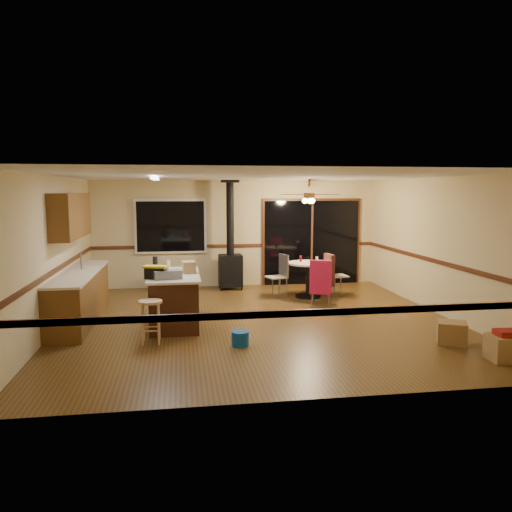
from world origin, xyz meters
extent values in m
plane|color=#553817|center=(0.00, 0.00, 0.00)|extent=(7.00, 7.00, 0.00)
plane|color=silver|center=(0.00, 0.00, 2.60)|extent=(7.00, 7.00, 0.00)
plane|color=#CEB882|center=(0.00, 3.50, 1.30)|extent=(7.00, 0.00, 7.00)
plane|color=#CEB882|center=(0.00, -3.50, 1.30)|extent=(7.00, 0.00, 7.00)
plane|color=#CEB882|center=(-3.50, 0.00, 1.30)|extent=(0.00, 7.00, 7.00)
plane|color=#CEB882|center=(3.50, 0.00, 1.30)|extent=(0.00, 7.00, 7.00)
cube|color=black|center=(-1.60, 3.45, 1.50)|extent=(1.72, 0.10, 1.32)
cube|color=black|center=(1.90, 3.45, 1.05)|extent=(2.52, 0.10, 2.10)
cube|color=brown|center=(-3.20, 0.50, 0.43)|extent=(0.60, 3.00, 0.86)
cube|color=beige|center=(-3.20, 0.50, 0.88)|extent=(0.64, 3.04, 0.04)
cube|color=brown|center=(-3.33, 0.70, 1.90)|extent=(0.35, 2.00, 0.80)
cube|color=#3C1C0F|center=(-1.50, 0.00, 0.43)|extent=(0.80, 1.60, 0.86)
cube|color=beige|center=(-1.50, 0.00, 0.88)|extent=(0.88, 1.68, 0.04)
cube|color=black|center=(-0.20, 3.05, 0.46)|extent=(0.55, 0.50, 0.75)
cylinder|color=black|center=(-0.20, 3.05, 1.71)|extent=(0.18, 0.18, 1.77)
cylinder|color=brown|center=(1.41, 1.87, 2.25)|extent=(0.24, 0.24, 0.10)
cylinder|color=brown|center=(1.41, 1.87, 2.52)|extent=(0.05, 0.05, 0.16)
sphere|color=#FFD88C|center=(1.41, 1.87, 2.13)|extent=(0.16, 0.16, 0.16)
cube|color=white|center=(-1.80, 0.30, 2.56)|extent=(0.10, 1.20, 0.04)
cube|color=slate|center=(-1.60, -0.46, 0.97)|extent=(0.50, 0.35, 0.14)
cube|color=black|center=(-1.79, -0.44, 0.99)|extent=(0.38, 0.27, 0.19)
cube|color=gold|center=(-1.79, -0.44, 1.10)|extent=(0.44, 0.32, 0.03)
cube|color=#9B7445|center=(-1.24, 0.10, 1.00)|extent=(0.25, 0.32, 0.20)
cylinder|color=black|center=(-1.82, 0.09, 1.05)|extent=(0.11, 0.11, 0.30)
cylinder|color=#D84C8C|center=(-1.18, 0.06, 1.00)|extent=(0.07, 0.07, 0.20)
cylinder|color=white|center=(-1.60, 0.48, 0.99)|extent=(0.07, 0.07, 0.17)
cylinder|color=tan|center=(-1.85, -1.06, 0.34)|extent=(0.41, 0.41, 0.67)
cylinder|color=#0B4DA5|center=(-0.50, -1.40, 0.11)|extent=(0.30, 0.30, 0.22)
cylinder|color=black|center=(1.41, 1.87, 0.02)|extent=(0.56, 0.56, 0.04)
cylinder|color=black|center=(1.41, 1.87, 0.39)|extent=(0.10, 0.10, 0.70)
cylinder|color=beige|center=(1.41, 1.87, 0.76)|extent=(0.91, 0.91, 0.04)
cylinder|color=#590C14|center=(1.26, 1.97, 0.85)|extent=(0.07, 0.07, 0.14)
cylinder|color=beige|center=(1.59, 1.82, 0.85)|extent=(0.06, 0.06, 0.13)
cube|color=tan|center=(0.71, 1.97, 0.45)|extent=(0.50, 0.50, 0.03)
cube|color=slate|center=(0.89, 2.03, 0.70)|extent=(0.15, 0.39, 0.50)
cube|color=tan|center=(1.51, 1.17, 0.45)|extent=(0.52, 0.52, 0.03)
cube|color=slate|center=(1.44, 0.99, 0.70)|extent=(0.39, 0.17, 0.50)
cube|color=red|center=(1.43, 0.97, 0.60)|extent=(0.45, 0.25, 0.70)
cube|color=tan|center=(2.11, 1.92, 0.45)|extent=(0.43, 0.43, 0.03)
cube|color=slate|center=(1.92, 1.91, 0.70)|extent=(0.06, 0.40, 0.50)
cube|color=#401D18|center=(1.90, 1.90, 0.60)|extent=(0.13, 0.45, 0.70)
cube|color=#9B7445|center=(-1.71, 3.10, 0.22)|extent=(0.67, 0.60, 0.45)
cube|color=#9B7445|center=(3.06, -2.63, 0.18)|extent=(0.49, 0.42, 0.35)
cube|color=#9B7445|center=(2.73, -1.80, 0.17)|extent=(0.54, 0.51, 0.34)
cube|color=maroon|center=(3.06, -2.63, 0.39)|extent=(0.31, 0.27, 0.08)
camera|label=1|loc=(-1.38, -8.72, 2.33)|focal=35.00mm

